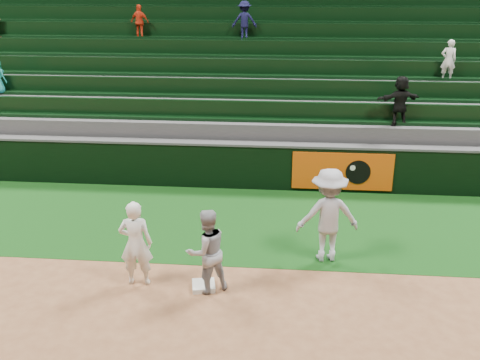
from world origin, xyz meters
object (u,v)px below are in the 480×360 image
at_px(baserunner, 207,251).
at_px(base_coach, 328,215).
at_px(first_base, 204,286).
at_px(first_baseman, 136,244).

bearing_deg(baserunner, base_coach, 178.51).
bearing_deg(base_coach, baserunner, 22.00).
xyz_separation_m(first_base, first_baseman, (-1.23, 0.06, 0.77)).
bearing_deg(baserunner, first_baseman, -37.15).
height_order(first_baseman, base_coach, base_coach).
height_order(first_base, base_coach, base_coach).
xyz_separation_m(first_base, baserunner, (0.08, -0.04, 0.74)).
distance_m(first_baseman, baserunner, 1.31).
relative_size(first_base, base_coach, 0.21).
relative_size(first_baseman, base_coach, 0.86).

